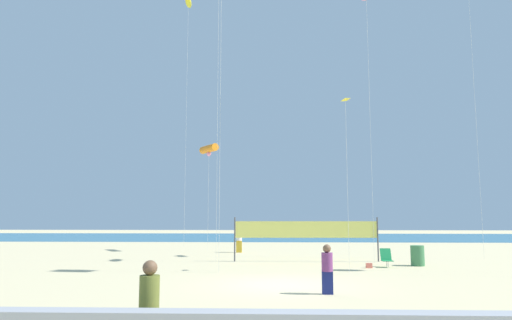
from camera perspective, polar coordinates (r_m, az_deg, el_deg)
The scene contains 12 objects.
ground_plane at distance 17.09m, azimuth 3.15°, elevation -15.39°, with size 120.00×120.00×0.00m, color beige.
ocean_band at distance 52.87m, azimuth 2.44°, elevation -9.63°, with size 120.00×20.00×0.01m, color teal.
mother_figure at distance 9.19m, azimuth -13.26°, elevation -16.96°, with size 0.38×0.38×1.67m.
beachgoer_white_shirt at distance 31.30m, azimuth -2.13°, elevation -9.81°, with size 0.40×0.40×1.75m.
beachgoer_plum_shirt at distance 15.22m, azimuth 8.92°, elevation -13.17°, with size 0.36×0.36×1.57m.
folding_beach_chair at distance 23.53m, azimuth 16.04°, elevation -11.66°, with size 0.52×0.65×0.89m.
trash_barrel at distance 24.59m, azimuth 19.60°, elevation -11.24°, with size 0.67×0.67×1.00m, color #3F7F4C.
volleyball_net at distance 25.40m, azimuth 6.29°, elevation -8.87°, with size 7.91×0.25×2.40m.
beach_handbag at distance 22.95m, azimuth 14.00°, elevation -12.72°, with size 0.29×0.15×0.23m, color #EA7260.
kite_yellow_diamond at distance 21.53m, azimuth 11.14°, elevation 6.63°, with size 0.47×0.46×7.95m.
kite_yellow_inflatable at distance 39.97m, azimuth -8.48°, elevation 18.85°, with size 0.48×1.41×20.30m.
kite_orange_tube at distance 32.81m, azimuth -5.93°, elevation 1.37°, with size 1.59×1.95×7.52m.
Camera 1 is at (-0.28, -16.90, 2.52)m, focal length 31.89 mm.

